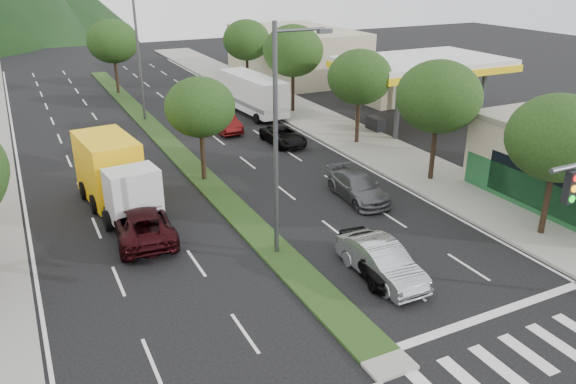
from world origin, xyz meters
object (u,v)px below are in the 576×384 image
streetlight_near (280,132)px  suv_maroon (142,223)px  car_queue_a (374,256)px  tree_r_c (360,77)px  car_queue_b (358,187)px  car_queue_c (224,121)px  tree_r_e (246,40)px  car_queue_d (283,136)px  tree_med_far (113,41)px  tree_med_near (200,107)px  motorhome (252,94)px  box_truck (114,176)px  tree_r_b (439,97)px  sedan_silver (382,261)px  tree_r_a (559,138)px  tree_r_d (293,51)px

streetlight_near → suv_maroon: bearing=141.3°
car_queue_a → tree_r_c: bearing=66.2°
car_queue_b → car_queue_c: 15.81m
streetlight_near → car_queue_b: 8.84m
suv_maroon → tree_r_e: bearing=-117.0°
streetlight_near → car_queue_d: streetlight_near is taller
streetlight_near → car_queue_c: size_ratio=2.21×
car_queue_a → tree_med_far: bearing=101.2°
streetlight_near → car_queue_a: bearing=-50.0°
tree_med_near → motorhome: (8.76, 13.14, -2.71)m
tree_r_e → car_queue_a: size_ratio=1.52×
car_queue_b → tree_r_e: bearing=83.8°
tree_med_far → motorhome: size_ratio=0.81×
car_queue_a → box_truck: box_truck is taller
tree_r_b → car_queue_d: (-4.67, 10.31, -4.42)m
car_queue_c → tree_med_far: bearing=105.8°
tree_med_far → car_queue_c: (4.71, -16.69, -4.26)m
tree_med_near → suv_maroon: 8.50m
streetlight_near → sedan_silver: bearing=-54.3°
sedan_silver → motorhome: size_ratio=0.54×
tree_r_a → tree_r_e: bearing=90.0°
car_queue_b → box_truck: size_ratio=0.64×
tree_med_far → motorhome: bearing=-55.7°
tree_r_e → car_queue_d: tree_r_e is taller
streetlight_near → car_queue_b: streetlight_near is taller
car_queue_a → box_truck: bearing=131.8°
streetlight_near → tree_r_b: bearing=18.7°
tree_r_e → tree_med_near: tree_r_e is taller
tree_r_e → tree_med_far: tree_med_far is taller
car_queue_a → car_queue_d: bearing=82.8°
car_queue_c → box_truck: (-10.05, -10.71, 0.93)m
suv_maroon → streetlight_near: bearing=145.6°
tree_r_a → motorhome: bearing=96.8°
tree_med_far → car_queue_d: (7.33, -21.69, -4.39)m
sedan_silver → car_queue_c: 23.18m
tree_r_a → tree_r_b: (-0.00, 8.00, 0.22)m
car_queue_b → sedan_silver: bearing=-111.8°
tree_r_d → sedan_silver: tree_r_d is taller
streetlight_near → car_queue_b: (6.41, 3.61, -4.89)m
car_queue_d → tree_r_e: bearing=74.1°
tree_r_b → car_queue_a: size_ratio=1.58×
tree_med_near → car_queue_c: size_ratio=1.33×
sedan_silver → motorhome: motorhome is taller
tree_r_d → streetlight_near: streetlight_near is taller
car_queue_c → car_queue_d: bearing=-62.2°
tree_med_far → box_truck: (-5.34, -27.40, -3.33)m
tree_r_d → box_truck: size_ratio=0.96×
tree_r_d → tree_r_a: bearing=-90.0°
tree_r_c → car_queue_a: (-9.06, -15.25, -4.00)m
streetlight_near → car_queue_d: size_ratio=2.26×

